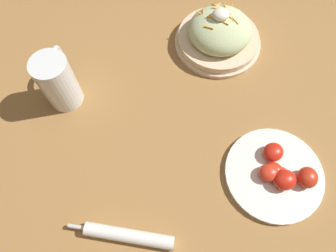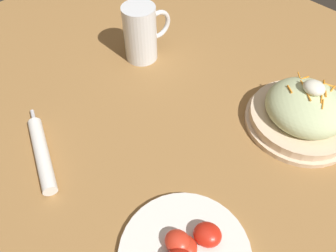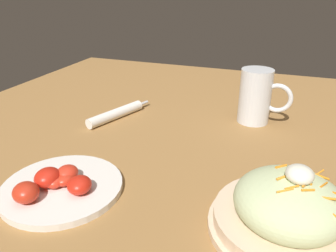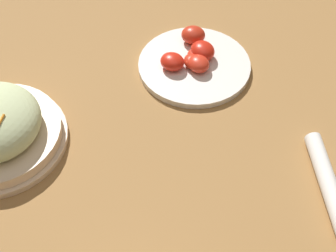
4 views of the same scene
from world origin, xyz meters
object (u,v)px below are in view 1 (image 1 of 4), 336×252
object	(u,v)px
salad_plate	(219,34)
beer_mug	(59,83)
napkin_roll	(128,236)
tomato_plate	(277,173)

from	to	relation	value
salad_plate	beer_mug	xyz separation A→B (m)	(0.42, 0.10, 0.03)
napkin_roll	tomato_plate	size ratio (longest dim) A/B	0.97
beer_mug	tomato_plate	world-z (taller)	beer_mug
beer_mug	napkin_roll	bearing A→B (deg)	107.08
beer_mug	tomato_plate	xyz separation A→B (m)	(-0.45, 0.29, -0.05)
salad_plate	tomato_plate	distance (m)	0.39
salad_plate	napkin_roll	bearing A→B (deg)	56.14
salad_plate	napkin_roll	size ratio (longest dim) A/B	1.10
napkin_roll	tomato_plate	bearing A→B (deg)	-168.52
napkin_roll	tomato_plate	world-z (taller)	tomato_plate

